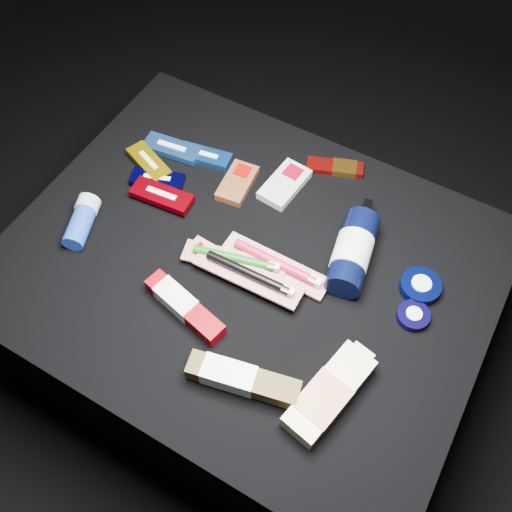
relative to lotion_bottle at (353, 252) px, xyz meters
The scene contains 21 objects.
ground 0.49m from the lotion_bottle, 149.99° to the right, with size 3.00×3.00×0.00m, color black.
cloth_table 0.32m from the lotion_bottle, 149.99° to the right, with size 0.98×0.78×0.40m, color black.
luna_bar_0 0.42m from the lotion_bottle, 167.69° to the left, with size 0.13×0.07×0.02m.
luna_bar_1 0.50m from the lotion_bottle, behind, with size 0.14×0.07×0.02m.
luna_bar_2 0.47m from the lotion_bottle, behind, with size 0.13×0.08×0.02m.
luna_bar_3 0.51m from the lotion_bottle, behind, with size 0.13×0.09×0.02m.
luna_bar_4 0.43m from the lotion_bottle, behind, with size 0.14×0.06×0.02m.
clif_bar_0 0.31m from the lotion_bottle, 168.63° to the left, with size 0.07×0.12×0.02m.
clif_bar_1 0.24m from the lotion_bottle, 152.33° to the left, with size 0.08×0.13×0.02m.
power_bar 0.25m from the lotion_bottle, 121.48° to the left, with size 0.13×0.08×0.02m.
lotion_bottle is the anchor object (origin of this frame).
cream_tin_upper 0.15m from the lotion_bottle, ahead, with size 0.08×0.08×0.03m.
cream_tin_lower 0.17m from the lotion_bottle, 20.04° to the right, with size 0.06×0.06×0.02m.
bodywash_bottle 0.30m from the lotion_bottle, 73.37° to the right, with size 0.10×0.21×0.04m.
deodorant_stick 0.57m from the lotion_bottle, 158.89° to the right, with size 0.09×0.13×0.05m.
toothbrush_pack_0 0.25m from the lotion_bottle, 146.86° to the right, with size 0.20×0.06×0.02m.
toothbrush_pack_1 0.16m from the lotion_bottle, 143.64° to the right, with size 0.23×0.06×0.03m.
toothbrush_pack_2 0.24m from the lotion_bottle, 147.67° to the right, with size 0.22×0.10×0.02m.
toothbrush_pack_3 0.21m from the lotion_bottle, 136.56° to the right, with size 0.23×0.06×0.03m.
toothpaste_carton_red 0.36m from the lotion_bottle, 132.40° to the right, with size 0.19×0.08×0.04m.
toothpaste_carton_green 0.35m from the lotion_bottle, 101.27° to the right, with size 0.21×0.09×0.04m.
Camera 1 is at (0.32, -0.53, 1.40)m, focal length 40.00 mm.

